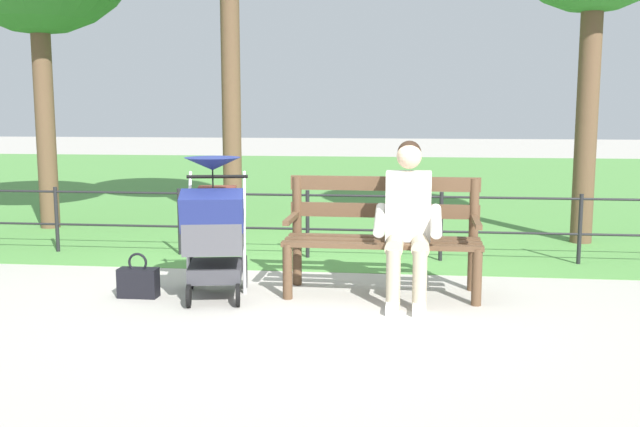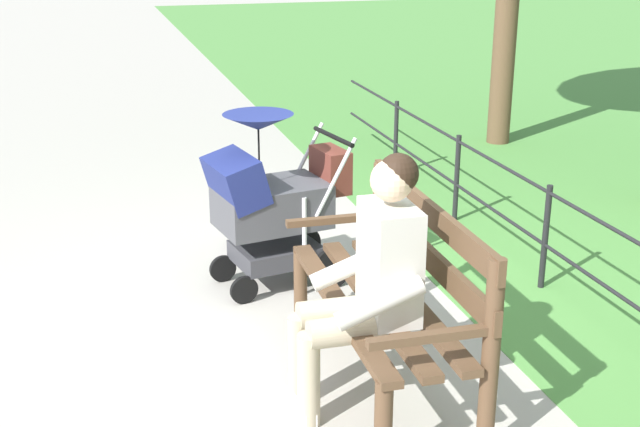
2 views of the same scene
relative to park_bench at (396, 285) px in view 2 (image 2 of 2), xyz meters
The scene contains 6 objects.
ground_plane 0.97m from the park_bench, ahead, with size 60.00×60.00×0.00m, color #ADA89E.
park_bench is the anchor object (origin of this frame).
person_on_bench 0.34m from the park_bench, 132.36° to the left, with size 0.54×0.74×1.28m.
stroller 1.39m from the park_bench, 14.36° to the left, with size 0.65×0.96×1.15m.
handbag 2.05m from the park_bench, 11.27° to the left, with size 0.32×0.14×0.37m.
park_fence 1.44m from the park_bench, 68.41° to the right, with size 8.12×0.04×0.70m.
Camera 2 is at (-4.45, 1.31, 2.27)m, focal length 47.31 mm.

